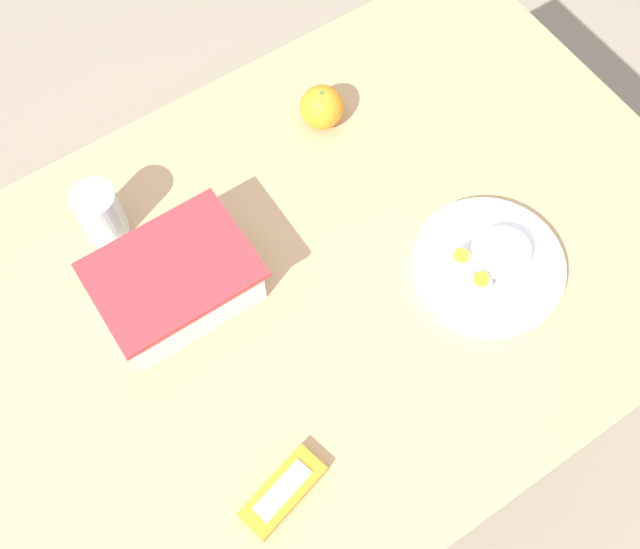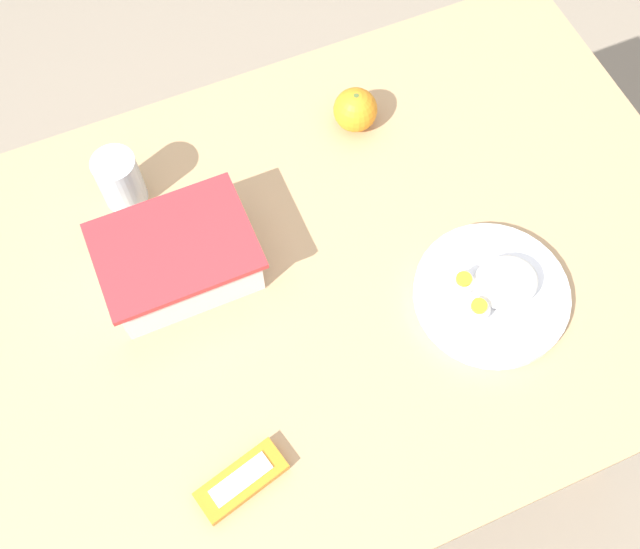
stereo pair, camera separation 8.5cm
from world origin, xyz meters
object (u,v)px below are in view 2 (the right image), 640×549
object	(u,v)px
food_container	(179,260)
orange_fruit	(355,110)
candy_bar	(241,481)
drinking_glass	(120,180)
rice_plate	(493,292)

from	to	relation	value
food_container	orange_fruit	xyz separation A→B (m)	(0.34, 0.15, -0.00)
orange_fruit	candy_bar	bearing A→B (deg)	-128.58
candy_bar	food_container	bearing A→B (deg)	85.09
food_container	drinking_glass	size ratio (longest dim) A/B	2.31
candy_bar	drinking_glass	bearing A→B (deg)	91.29
rice_plate	candy_bar	bearing A→B (deg)	-166.08
rice_plate	candy_bar	distance (m)	0.44
food_container	drinking_glass	xyz separation A→B (m)	(-0.04, 0.16, 0.01)
rice_plate	drinking_glass	bearing A→B (deg)	139.59
food_container	rice_plate	bearing A→B (deg)	-28.32
candy_bar	drinking_glass	world-z (taller)	drinking_glass
rice_plate	candy_bar	world-z (taller)	rice_plate
rice_plate	candy_bar	xyz separation A→B (m)	(-0.43, -0.11, -0.01)
food_container	rice_plate	distance (m)	0.45
candy_bar	drinking_glass	distance (m)	0.48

